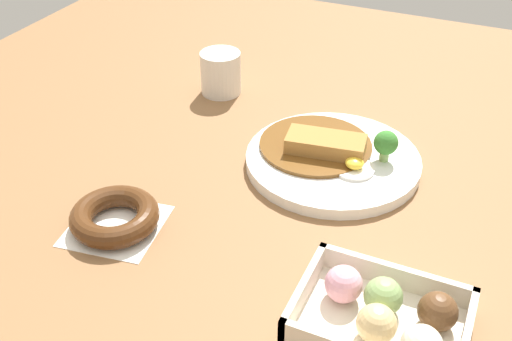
{
  "coord_description": "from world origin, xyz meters",
  "views": [
    {
      "loc": [
        -0.22,
        0.63,
        0.53
      ],
      "look_at": [
        0.07,
        -0.02,
        0.03
      ],
      "focal_mm": 43.11,
      "sensor_mm": 36.0,
      "label": 1
    }
  ],
  "objects_px": {
    "curry_plate": "(332,157)",
    "chocolate_ring_donut": "(115,217)",
    "donut_box": "(385,318)",
    "coffee_mug": "(221,73)"
  },
  "relations": [
    {
      "from": "chocolate_ring_donut",
      "to": "coffee_mug",
      "type": "bearing_deg",
      "value": -83.58
    },
    {
      "from": "curry_plate",
      "to": "donut_box",
      "type": "bearing_deg",
      "value": 118.33
    },
    {
      "from": "curry_plate",
      "to": "donut_box",
      "type": "distance_m",
      "value": 0.33
    },
    {
      "from": "coffee_mug",
      "to": "chocolate_ring_donut",
      "type": "bearing_deg",
      "value": 96.42
    },
    {
      "from": "chocolate_ring_donut",
      "to": "coffee_mug",
      "type": "height_order",
      "value": "coffee_mug"
    },
    {
      "from": "curry_plate",
      "to": "chocolate_ring_donut",
      "type": "relative_size",
      "value": 1.95
    },
    {
      "from": "donut_box",
      "to": "curry_plate",
      "type": "bearing_deg",
      "value": -61.67
    },
    {
      "from": "chocolate_ring_donut",
      "to": "curry_plate",
      "type": "bearing_deg",
      "value": -130.13
    },
    {
      "from": "donut_box",
      "to": "coffee_mug",
      "type": "xyz_separation_m",
      "value": [
        0.42,
        -0.43,
        0.02
      ]
    },
    {
      "from": "curry_plate",
      "to": "chocolate_ring_donut",
      "type": "bearing_deg",
      "value": 49.87
    }
  ]
}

